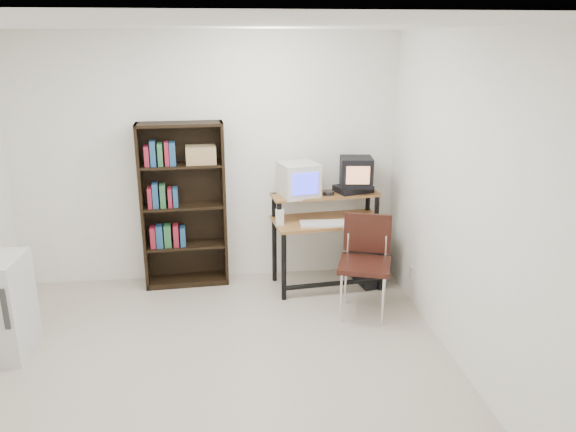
{
  "coord_description": "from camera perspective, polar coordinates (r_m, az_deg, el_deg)",
  "views": [
    {
      "loc": [
        0.18,
        -3.81,
        2.51
      ],
      "look_at": [
        0.75,
        1.1,
        0.95
      ],
      "focal_mm": 35.0,
      "sensor_mm": 36.0,
      "label": 1
    }
  ],
  "objects": [
    {
      "name": "mousepad",
      "position": [
        5.8,
        7.01,
        -0.55
      ],
      "size": [
        0.23,
        0.19,
        0.01
      ],
      "primitive_type": "cube",
      "rotation": [
        0.0,
        0.0,
        0.06
      ],
      "color": "black",
      "rests_on": "computer_desk"
    },
    {
      "name": "mouse",
      "position": [
        5.81,
        7.12,
        -0.33
      ],
      "size": [
        0.1,
        0.07,
        0.03
      ],
      "primitive_type": "cube",
      "rotation": [
        0.0,
        0.0,
        -0.06
      ],
      "color": "white",
      "rests_on": "mousepad"
    },
    {
      "name": "back_wall",
      "position": [
        5.94,
        -8.25,
        5.6
      ],
      "size": [
        4.0,
        0.01,
        2.6
      ],
      "primitive_type": "cube",
      "color": "white",
      "rests_on": "floor"
    },
    {
      "name": "school_chair",
      "position": [
        5.33,
        7.89,
        -3.85
      ],
      "size": [
        0.59,
        0.59,
        0.94
      ],
      "rotation": [
        0.0,
        0.0,
        -0.32
      ],
      "color": "black",
      "rests_on": "floor"
    },
    {
      "name": "right_wall",
      "position": [
        4.4,
        18.14,
        0.65
      ],
      "size": [
        0.01,
        4.0,
        2.6
      ],
      "primitive_type": "cube",
      "color": "white",
      "rests_on": "floor"
    },
    {
      "name": "vcr",
      "position": [
        5.91,
        6.63,
        2.71
      ],
      "size": [
        0.42,
        0.36,
        0.08
      ],
      "primitive_type": "cube",
      "rotation": [
        0.0,
        0.0,
        0.32
      ],
      "color": "black",
      "rests_on": "computer_desk"
    },
    {
      "name": "front_wall",
      "position": [
        2.19,
        -10.65,
        -16.42
      ],
      "size": [
        4.0,
        0.01,
        2.6
      ],
      "primitive_type": "cube",
      "color": "white",
      "rests_on": "floor"
    },
    {
      "name": "wall_outlet",
      "position": [
        5.73,
        12.4,
        -5.61
      ],
      "size": [
        0.02,
        0.08,
        0.12
      ],
      "primitive_type": "cube",
      "color": "beige",
      "rests_on": "right_wall"
    },
    {
      "name": "crt_tv",
      "position": [
        5.86,
        6.94,
        4.48
      ],
      "size": [
        0.35,
        0.35,
        0.3
      ],
      "rotation": [
        0.0,
        0.0,
        -0.12
      ],
      "color": "black",
      "rests_on": "vcr"
    },
    {
      "name": "keyboard",
      "position": [
        5.63,
        3.63,
        -0.85
      ],
      "size": [
        0.48,
        0.24,
        0.03
      ],
      "primitive_type": "cube",
      "rotation": [
        0.0,
        0.0,
        -0.06
      ],
      "color": "beige",
      "rests_on": "computer_desk"
    },
    {
      "name": "bookshelf",
      "position": [
        5.91,
        -10.59,
        1.29
      ],
      "size": [
        0.88,
        0.34,
        1.72
      ],
      "rotation": [
        0.0,
        0.0,
        0.06
      ],
      "color": "black",
      "rests_on": "floor"
    },
    {
      "name": "cd_spindle",
      "position": [
        5.78,
        4.15,
        2.3
      ],
      "size": [
        0.13,
        0.13,
        0.05
      ],
      "primitive_type": "cylinder",
      "rotation": [
        0.0,
        0.0,
        -0.11
      ],
      "color": "#26262B",
      "rests_on": "computer_desk"
    },
    {
      "name": "pc_tower",
      "position": [
        6.1,
        7.91,
        -4.81
      ],
      "size": [
        0.28,
        0.48,
        0.42
      ],
      "primitive_type": "cube",
      "rotation": [
        0.0,
        0.0,
        0.19
      ],
      "color": "black",
      "rests_on": "floor"
    },
    {
      "name": "computer_desk",
      "position": [
        5.83,
        4.02,
        -0.84
      ],
      "size": [
        1.17,
        0.67,
        0.98
      ],
      "rotation": [
        0.0,
        0.0,
        0.11
      ],
      "color": "#976231",
      "rests_on": "floor"
    },
    {
      "name": "crt_monitor",
      "position": [
        5.72,
        1.08,
        3.71
      ],
      "size": [
        0.44,
        0.44,
        0.35
      ],
      "rotation": [
        0.0,
        0.0,
        0.23
      ],
      "color": "beige",
      "rests_on": "computer_desk"
    },
    {
      "name": "desk_speaker",
      "position": [
        5.61,
        -0.86,
        -0.18
      ],
      "size": [
        0.08,
        0.08,
        0.17
      ],
      "primitive_type": "cube",
      "rotation": [
        0.0,
        0.0,
        0.01
      ],
      "color": "beige",
      "rests_on": "computer_desk"
    },
    {
      "name": "ceiling",
      "position": [
        3.82,
        -9.84,
        18.62
      ],
      "size": [
        4.0,
        4.0,
        0.01
      ],
      "primitive_type": "cube",
      "color": "white",
      "rests_on": "back_wall"
    },
    {
      "name": "floor",
      "position": [
        4.57,
        -8.09,
        -16.04
      ],
      "size": [
        4.0,
        4.0,
        0.01
      ],
      "primitive_type": "cube",
      "color": "beige",
      "rests_on": "ground"
    }
  ]
}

